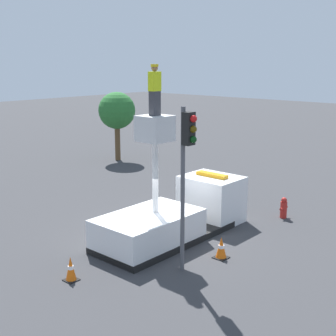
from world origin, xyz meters
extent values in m
plane|color=#38383A|center=(0.00, 0.00, 0.00)|extent=(120.00, 120.00, 0.00)
cube|color=black|center=(0.00, 0.00, 0.12)|extent=(5.73, 2.40, 0.24)
cube|color=white|center=(-0.95, 0.00, 0.62)|extent=(3.83, 2.34, 1.24)
cube|color=white|center=(2.86, 0.00, 0.96)|extent=(1.89, 2.34, 1.93)
cube|color=black|center=(3.82, 0.00, 1.35)|extent=(0.03, 1.99, 0.77)
cube|color=orange|center=(2.86, 0.00, 2.00)|extent=(0.36, 1.40, 0.14)
cylinder|color=silver|center=(-0.57, 0.00, 2.60)|extent=(0.22, 0.22, 2.72)
cube|color=silver|center=(-0.57, 0.00, 4.31)|extent=(1.05, 1.05, 0.90)
cube|color=#38383D|center=(-0.57, 0.00, 5.18)|extent=(0.34, 0.26, 0.84)
cube|color=#D1E519|center=(-0.57, 0.00, 5.93)|extent=(0.40, 0.26, 0.66)
sphere|color=#9E704C|center=(-0.57, 0.00, 6.37)|extent=(0.23, 0.23, 0.23)
cylinder|color=yellow|center=(-0.57, 0.00, 6.46)|extent=(0.26, 0.26, 0.09)
cylinder|color=#515156|center=(-1.60, -2.14, 2.64)|extent=(0.14, 0.14, 5.29)
cube|color=black|center=(-1.60, -2.35, 4.64)|extent=(0.34, 0.28, 1.00)
sphere|color=red|center=(-1.60, -2.53, 4.95)|extent=(0.22, 0.22, 0.22)
sphere|color=#503C07|center=(-1.60, -2.53, 4.64)|extent=(0.22, 0.22, 0.22)
sphere|color=#083710|center=(-1.60, -2.53, 4.33)|extent=(0.22, 0.22, 0.22)
cylinder|color=#B2231E|center=(5.23, -2.11, 0.36)|extent=(0.29, 0.29, 0.72)
sphere|color=#B2231E|center=(5.23, -2.11, 0.79)|extent=(0.25, 0.25, 0.25)
cylinder|color=#B2231E|center=(5.03, -2.11, 0.43)|extent=(0.12, 0.12, 0.12)
cylinder|color=#B2231E|center=(5.44, -2.11, 0.43)|extent=(0.12, 0.12, 0.12)
cube|color=black|center=(-4.45, -0.06, 0.01)|extent=(0.41, 0.41, 0.03)
cone|color=orange|center=(-4.45, -0.06, 0.39)|extent=(0.34, 0.34, 0.78)
cylinder|color=white|center=(-4.45, -0.06, 0.43)|extent=(0.18, 0.18, 0.11)
cube|color=black|center=(0.00, -2.54, 0.01)|extent=(0.46, 0.46, 0.03)
cone|color=orange|center=(0.00, -2.54, 0.38)|extent=(0.39, 0.39, 0.75)
cylinder|color=white|center=(0.00, -2.54, 0.41)|extent=(0.20, 0.20, 0.11)
cylinder|color=brown|center=(8.63, 12.11, 1.25)|extent=(0.36, 0.36, 2.50)
sphere|color=#286B2D|center=(8.63, 12.11, 3.36)|extent=(2.46, 2.46, 2.46)
camera|label=1|loc=(-12.40, -11.10, 6.64)|focal=50.00mm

